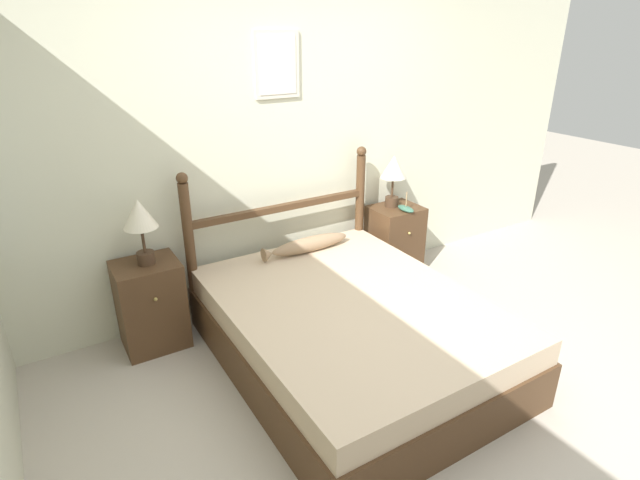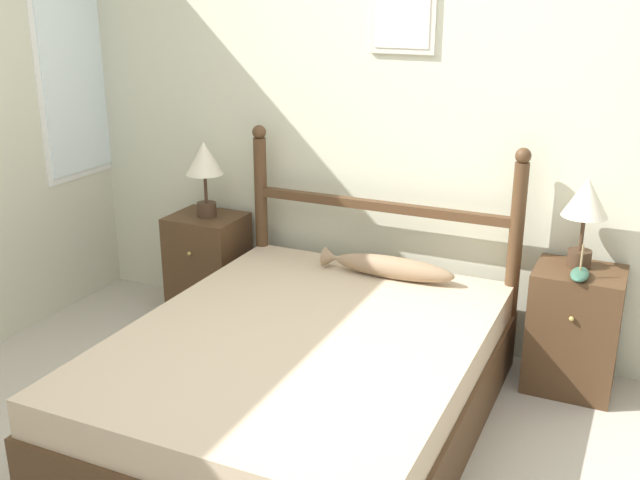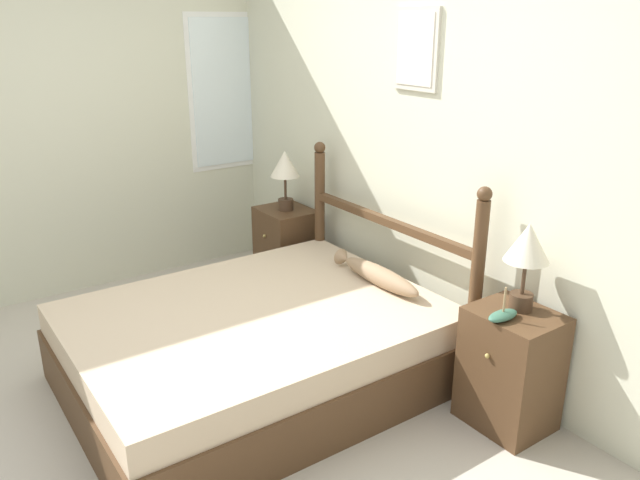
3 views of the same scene
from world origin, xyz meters
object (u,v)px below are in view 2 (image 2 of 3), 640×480
object	(u,v)px
fish_pillow	(388,267)
model_boat	(580,274)
nightstand_left	(208,265)
nightstand_right	(574,329)
table_lamp_left	(204,164)
bed	(303,379)
table_lamp_right	(586,204)

from	to	relation	value
fish_pillow	model_boat	bearing A→B (deg)	-1.30
nightstand_left	nightstand_right	world-z (taller)	same
nightstand_left	nightstand_right	bearing A→B (deg)	0.00
nightstand_left	table_lamp_left	distance (m)	0.64
bed	nightstand_left	size ratio (longest dim) A/B	3.17
table_lamp_left	fish_pillow	world-z (taller)	table_lamp_left
table_lamp_right	table_lamp_left	bearing A→B (deg)	-178.56
nightstand_right	fish_pillow	size ratio (longest dim) A/B	0.86
nightstand_left	bed	bearing A→B (deg)	-39.42
table_lamp_left	model_boat	distance (m)	2.18
nightstand_right	table_lamp_right	bearing A→B (deg)	110.33
table_lamp_left	bed	bearing A→B (deg)	-39.56
nightstand_left	model_boat	world-z (taller)	model_boat
bed	table_lamp_right	distance (m)	1.59
bed	table_lamp_right	bearing A→B (deg)	41.35
fish_pillow	nightstand_right	bearing A→B (deg)	5.60
fish_pillow	bed	bearing A→B (deg)	-98.69
bed	nightstand_right	distance (m)	1.40
model_boat	fish_pillow	xyz separation A→B (m)	(-0.97, 0.02, -0.13)
nightstand_left	model_boat	size ratio (longest dim) A/B	3.43
bed	fish_pillow	xyz separation A→B (m)	(0.12, 0.79, 0.30)
bed	model_boat	size ratio (longest dim) A/B	10.87
nightstand_right	nightstand_left	bearing A→B (deg)	180.00
bed	table_lamp_left	xyz separation A→B (m)	(-1.07, 0.88, 0.72)
table_lamp_right	model_boat	distance (m)	0.34
fish_pillow	table_lamp_left	bearing A→B (deg)	175.76
nightstand_left	fish_pillow	world-z (taller)	nightstand_left
nightstand_left	table_lamp_left	size ratio (longest dim) A/B	1.40
table_lamp_left	model_boat	size ratio (longest dim) A/B	2.45
table_lamp_left	fish_pillow	bearing A→B (deg)	-4.24
table_lamp_right	model_boat	xyz separation A→B (m)	(0.02, -0.16, -0.30)
table_lamp_left	table_lamp_right	distance (m)	2.13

